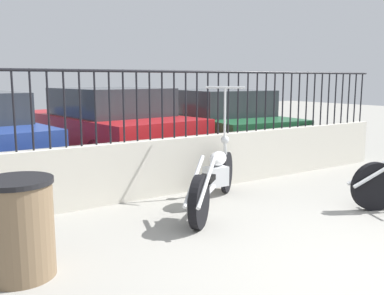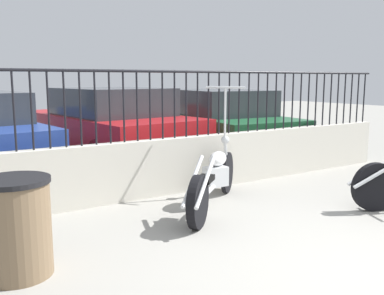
# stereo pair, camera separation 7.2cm
# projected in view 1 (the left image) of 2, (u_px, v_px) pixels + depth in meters

# --- Properties ---
(ground_plane) EXTENTS (40.00, 40.00, 0.00)m
(ground_plane) POSITION_uv_depth(u_px,v_px,m) (378.00, 278.00, 3.40)
(ground_plane) COLOR gray
(low_wall) EXTENTS (8.39, 0.18, 0.77)m
(low_wall) POSITION_uv_depth(u_px,v_px,m) (175.00, 165.00, 5.92)
(low_wall) COLOR beige
(low_wall) RESTS_ON ground_plane
(fence_railing) EXTENTS (8.39, 0.04, 0.92)m
(fence_railing) POSITION_uv_depth(u_px,v_px,m) (174.00, 94.00, 5.77)
(fence_railing) COLOR black
(fence_railing) RESTS_ON low_wall
(motorcycle_silver) EXTENTS (1.67, 1.46, 1.48)m
(motorcycle_silver) POSITION_uv_depth(u_px,v_px,m) (213.00, 179.00, 5.13)
(motorcycle_silver) COLOR black
(motorcycle_silver) RESTS_ON ground_plane
(trash_bin) EXTENTS (0.57, 0.57, 0.80)m
(trash_bin) POSITION_uv_depth(u_px,v_px,m) (19.00, 228.00, 3.39)
(trash_bin) COLOR brown
(trash_bin) RESTS_ON ground_plane
(car_red) EXTENTS (2.31, 4.31, 1.40)m
(car_red) POSITION_uv_depth(u_px,v_px,m) (107.00, 125.00, 8.12)
(car_red) COLOR black
(car_red) RESTS_ON ground_plane
(car_green) EXTENTS (2.18, 4.50, 1.34)m
(car_green) POSITION_uv_depth(u_px,v_px,m) (214.00, 121.00, 9.23)
(car_green) COLOR black
(car_green) RESTS_ON ground_plane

